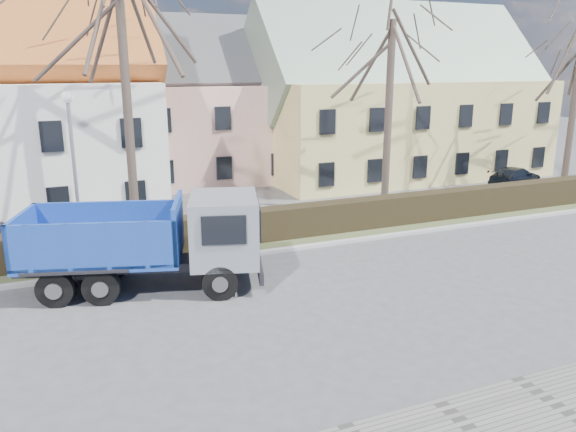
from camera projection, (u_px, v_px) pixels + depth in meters
name	position (u px, v px, depth m)	size (l,w,h in m)	color
ground	(248.00, 310.00, 16.57)	(120.00, 120.00, 0.00)	#4C4B4E
curb_far	(208.00, 260.00, 20.65)	(80.00, 0.30, 0.12)	#A7A5A2
grass_strip	(197.00, 247.00, 22.08)	(80.00, 3.00, 0.10)	#48542F
hedge	(198.00, 234.00, 21.74)	(60.00, 0.90, 1.30)	black
building_pink	(204.00, 114.00, 34.82)	(10.80, 8.80, 8.00)	#DEAA9D
building_yellow	(396.00, 108.00, 36.54)	(18.80, 10.80, 8.50)	#DAC878
tree_1	(126.00, 83.00, 21.74)	(9.20, 9.20, 12.65)	#43362E
tree_2	(389.00, 97.00, 26.41)	(8.00, 8.00, 11.00)	#43362E
tree_3	(575.00, 98.00, 30.94)	(7.60, 7.60, 10.45)	#43362E
dump_truck	(135.00, 243.00, 17.78)	(7.76, 2.88, 3.10)	#163A97
streetlight	(75.00, 176.00, 20.43)	(0.48, 0.48, 6.19)	#979C9F
cart_frame	(73.00, 278.00, 18.12)	(0.72, 0.41, 0.66)	silver
parked_car_b	(515.00, 177.00, 32.93)	(1.69, 4.15, 1.20)	black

